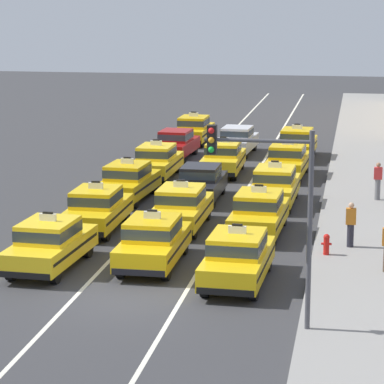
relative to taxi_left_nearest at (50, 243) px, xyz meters
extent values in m
plane|color=#353538|center=(3.28, -2.64, -0.88)|extent=(160.00, 160.00, 0.00)
cube|color=silver|center=(1.68, 17.36, -0.87)|extent=(0.14, 80.00, 0.01)
cube|color=silver|center=(4.88, 17.36, -0.87)|extent=(0.14, 80.00, 0.01)
cube|color=gray|center=(10.48, 12.36, -0.80)|extent=(4.00, 90.00, 0.15)
cylinder|color=black|center=(-0.66, 1.61, -0.56)|extent=(0.27, 0.65, 0.64)
cylinder|color=black|center=(0.82, 1.54, -0.56)|extent=(0.27, 0.65, 0.64)
cylinder|color=black|center=(-0.81, -1.44, -0.56)|extent=(0.27, 0.65, 0.64)
cylinder|color=black|center=(0.66, -1.52, -0.56)|extent=(0.27, 0.65, 0.64)
cube|color=yellow|center=(0.00, 0.05, -0.21)|extent=(2.02, 4.58, 0.70)
cube|color=black|center=(0.00, 0.05, -0.16)|extent=(2.02, 4.23, 0.10)
cube|color=yellow|center=(0.00, -0.10, 0.46)|extent=(1.70, 2.18, 0.64)
cube|color=#2D3842|center=(0.00, -0.10, 0.46)|extent=(1.72, 2.20, 0.35)
cube|color=white|center=(0.00, -0.10, 0.90)|extent=(0.57, 0.15, 0.24)
cube|color=black|center=(0.00, -0.10, 1.05)|extent=(0.33, 0.13, 0.06)
cube|color=black|center=(0.11, 2.26, -0.46)|extent=(1.71, 0.22, 0.20)
cube|color=black|center=(-0.11, -2.16, -0.46)|extent=(1.71, 0.22, 0.20)
cylinder|color=black|center=(-0.63, 6.84, -0.56)|extent=(0.24, 0.64, 0.64)
cylinder|color=black|center=(0.84, 6.85, -0.56)|extent=(0.24, 0.64, 0.64)
cylinder|color=black|center=(-0.61, 3.78, -0.56)|extent=(0.24, 0.64, 0.64)
cylinder|color=black|center=(0.87, 3.79, -0.56)|extent=(0.24, 0.64, 0.64)
cube|color=yellow|center=(0.12, 5.31, -0.21)|extent=(1.83, 4.51, 0.70)
cube|color=black|center=(0.12, 5.31, -0.16)|extent=(1.85, 4.15, 0.10)
cube|color=yellow|center=(0.12, 5.16, 0.46)|extent=(1.61, 2.11, 0.64)
cube|color=#2D3842|center=(0.12, 5.16, 0.46)|extent=(1.64, 2.13, 0.35)
cube|color=white|center=(0.12, 5.16, 0.90)|extent=(0.56, 0.12, 0.24)
cube|color=black|center=(0.12, 5.16, 1.05)|extent=(0.32, 0.11, 0.06)
cube|color=black|center=(0.10, 7.52, -0.46)|extent=(1.71, 0.15, 0.20)
cube|color=black|center=(0.13, 3.10, -0.46)|extent=(1.71, 0.15, 0.20)
cylinder|color=black|center=(-0.65, 12.35, -0.56)|extent=(0.28, 0.65, 0.64)
cylinder|color=black|center=(0.82, 12.27, -0.56)|extent=(0.28, 0.65, 0.64)
cylinder|color=black|center=(-0.83, 9.30, -0.56)|extent=(0.28, 0.65, 0.64)
cylinder|color=black|center=(0.65, 9.22, -0.56)|extent=(0.28, 0.65, 0.64)
cube|color=yellow|center=(0.00, 10.79, -0.21)|extent=(2.05, 4.59, 0.70)
cube|color=black|center=(0.00, 10.79, -0.16)|extent=(2.05, 4.24, 0.10)
cube|color=yellow|center=(-0.01, 10.64, 0.46)|extent=(1.72, 2.19, 0.64)
cube|color=#2D3842|center=(-0.01, 10.64, 0.46)|extent=(1.74, 2.21, 0.35)
cube|color=white|center=(-0.01, 10.64, 0.90)|extent=(0.57, 0.15, 0.24)
cube|color=black|center=(-0.01, 10.64, 1.05)|extent=(0.33, 0.13, 0.06)
cube|color=black|center=(0.12, 12.99, -0.46)|extent=(1.72, 0.24, 0.20)
cube|color=black|center=(-0.13, 8.58, -0.46)|extent=(1.72, 0.24, 0.20)
cylinder|color=black|center=(-0.56, 17.51, -0.56)|extent=(0.25, 0.64, 0.64)
cylinder|color=black|center=(0.91, 17.50, -0.56)|extent=(0.25, 0.64, 0.64)
cylinder|color=black|center=(-0.60, 14.46, -0.56)|extent=(0.25, 0.64, 0.64)
cylinder|color=black|center=(0.88, 14.44, -0.56)|extent=(0.25, 0.64, 0.64)
cube|color=yellow|center=(0.16, 15.98, -0.21)|extent=(1.85, 4.52, 0.70)
cube|color=black|center=(0.16, 15.98, -0.16)|extent=(1.87, 4.16, 0.10)
cube|color=yellow|center=(0.16, 15.83, 0.46)|extent=(1.62, 2.12, 0.64)
cube|color=#2D3842|center=(0.16, 15.83, 0.46)|extent=(1.64, 2.14, 0.35)
cube|color=white|center=(0.16, 15.83, 0.90)|extent=(0.56, 0.13, 0.24)
cube|color=black|center=(0.16, 15.83, 1.05)|extent=(0.32, 0.11, 0.06)
cube|color=black|center=(0.18, 18.19, -0.46)|extent=(1.71, 0.16, 0.20)
cube|color=black|center=(0.13, 13.77, -0.46)|extent=(1.71, 0.16, 0.20)
cylinder|color=black|center=(-0.66, 23.26, -0.56)|extent=(0.28, 0.65, 0.64)
cylinder|color=black|center=(0.79, 23.18, -0.56)|extent=(0.28, 0.65, 0.64)
cylinder|color=black|center=(-0.82, 20.43, -0.56)|extent=(0.28, 0.65, 0.64)
cylinder|color=black|center=(0.62, 20.35, -0.56)|extent=(0.28, 0.65, 0.64)
cube|color=maroon|center=(-0.02, 21.80, -0.23)|extent=(2.00, 4.39, 0.66)
cube|color=maroon|center=(-0.02, 21.70, 0.40)|extent=(1.67, 1.99, 0.60)
cube|color=#2D3842|center=(-0.02, 21.70, 0.40)|extent=(1.69, 2.01, 0.33)
cylinder|color=black|center=(-0.67, 28.75, -0.56)|extent=(0.25, 0.64, 0.64)
cylinder|color=black|center=(0.81, 28.72, -0.56)|extent=(0.25, 0.64, 0.64)
cylinder|color=black|center=(-0.73, 25.69, -0.56)|extent=(0.25, 0.64, 0.64)
cylinder|color=black|center=(0.75, 25.66, -0.56)|extent=(0.25, 0.64, 0.64)
cube|color=yellow|center=(0.04, 27.21, -0.21)|extent=(1.88, 4.53, 0.70)
cube|color=black|center=(0.04, 27.21, -0.16)|extent=(1.89, 4.17, 0.10)
cube|color=yellow|center=(0.04, 27.06, 0.46)|extent=(1.64, 2.13, 0.64)
cube|color=#2D3842|center=(0.04, 27.06, 0.46)|extent=(1.66, 2.15, 0.35)
cube|color=white|center=(0.04, 27.06, 0.90)|extent=(0.56, 0.13, 0.24)
cube|color=black|center=(0.04, 27.06, 1.05)|extent=(0.32, 0.12, 0.06)
cube|color=black|center=(0.08, 29.42, -0.46)|extent=(1.71, 0.17, 0.20)
cube|color=black|center=(0.00, 25.00, -0.46)|extent=(1.71, 0.17, 0.20)
cylinder|color=black|center=(2.55, 2.49, -0.56)|extent=(0.24, 0.64, 0.64)
cylinder|color=black|center=(4.02, 2.50, -0.56)|extent=(0.24, 0.64, 0.64)
cylinder|color=black|center=(2.55, -0.57, -0.56)|extent=(0.24, 0.64, 0.64)
cylinder|color=black|center=(4.03, -0.56, -0.56)|extent=(0.24, 0.64, 0.64)
cube|color=yellow|center=(3.29, 0.97, -0.21)|extent=(1.81, 4.50, 0.70)
cube|color=black|center=(3.29, 0.97, -0.16)|extent=(1.83, 4.14, 0.10)
cube|color=yellow|center=(3.29, 0.82, 0.46)|extent=(1.60, 2.10, 0.64)
cube|color=#2D3842|center=(3.29, 0.82, 0.46)|extent=(1.62, 2.12, 0.35)
cube|color=white|center=(3.29, 0.82, 0.90)|extent=(0.56, 0.12, 0.24)
cube|color=black|center=(3.29, 0.82, 1.05)|extent=(0.32, 0.11, 0.06)
cube|color=black|center=(3.29, 3.18, -0.46)|extent=(1.71, 0.14, 0.20)
cube|color=black|center=(3.29, -1.24, -0.46)|extent=(1.71, 0.14, 0.20)
cylinder|color=black|center=(2.53, 7.70, -0.56)|extent=(0.24, 0.64, 0.64)
cylinder|color=black|center=(4.00, 7.69, -0.56)|extent=(0.24, 0.64, 0.64)
cylinder|color=black|center=(2.51, 4.64, -0.56)|extent=(0.24, 0.64, 0.64)
cylinder|color=black|center=(3.98, 4.63, -0.56)|extent=(0.24, 0.64, 0.64)
cube|color=yellow|center=(3.26, 6.17, -0.21)|extent=(1.83, 4.51, 0.70)
cube|color=black|center=(3.26, 6.17, -0.16)|extent=(1.85, 4.15, 0.10)
cube|color=yellow|center=(3.25, 6.02, 0.46)|extent=(1.61, 2.11, 0.64)
cube|color=#2D3842|center=(3.25, 6.02, 0.46)|extent=(1.63, 2.13, 0.35)
cube|color=white|center=(3.25, 6.02, 0.90)|extent=(0.56, 0.12, 0.24)
cube|color=black|center=(3.25, 6.02, 1.05)|extent=(0.32, 0.11, 0.06)
cube|color=black|center=(3.27, 8.38, -0.46)|extent=(1.71, 0.15, 0.20)
cube|color=black|center=(3.24, 3.96, -0.46)|extent=(1.71, 0.15, 0.20)
cylinder|color=black|center=(2.44, 12.67, -0.56)|extent=(0.24, 0.64, 0.64)
cylinder|color=black|center=(3.89, 12.67, -0.56)|extent=(0.24, 0.64, 0.64)
cylinder|color=black|center=(2.44, 9.84, -0.56)|extent=(0.24, 0.64, 0.64)
cylinder|color=black|center=(3.89, 9.84, -0.56)|extent=(0.24, 0.64, 0.64)
cube|color=black|center=(3.16, 11.26, -0.23)|extent=(1.76, 4.30, 0.66)
cube|color=black|center=(3.16, 11.16, 0.40)|extent=(1.56, 1.90, 0.60)
cube|color=#2D3842|center=(3.16, 11.16, 0.40)|extent=(1.58, 1.92, 0.33)
cylinder|color=black|center=(2.50, 19.01, -0.56)|extent=(0.25, 0.64, 0.64)
cylinder|color=black|center=(3.97, 19.03, -0.56)|extent=(0.25, 0.64, 0.64)
cylinder|color=black|center=(2.54, 15.95, -0.56)|extent=(0.25, 0.64, 0.64)
cylinder|color=black|center=(4.02, 15.97, -0.56)|extent=(0.25, 0.64, 0.64)
cube|color=yellow|center=(3.26, 17.49, -0.21)|extent=(1.86, 4.53, 0.70)
cube|color=black|center=(3.26, 17.49, -0.16)|extent=(1.88, 4.17, 0.10)
cube|color=yellow|center=(3.26, 17.34, 0.46)|extent=(1.63, 2.12, 0.64)
cube|color=#2D3842|center=(3.26, 17.34, 0.46)|extent=(1.65, 2.14, 0.35)
cube|color=white|center=(3.26, 17.34, 0.90)|extent=(0.56, 0.13, 0.24)
cube|color=black|center=(3.26, 17.34, 1.05)|extent=(0.32, 0.11, 0.06)
cube|color=black|center=(3.23, 19.70, -0.46)|extent=(1.71, 0.16, 0.20)
cube|color=black|center=(3.29, 15.28, -0.46)|extent=(1.71, 0.16, 0.20)
cylinder|color=black|center=(2.52, 25.15, -0.56)|extent=(0.27, 0.65, 0.64)
cylinder|color=black|center=(3.96, 25.07, -0.56)|extent=(0.27, 0.65, 0.64)
cylinder|color=black|center=(2.37, 22.31, -0.56)|extent=(0.27, 0.65, 0.64)
cylinder|color=black|center=(3.81, 22.24, -0.56)|extent=(0.27, 0.65, 0.64)
cube|color=silver|center=(3.16, 23.69, -0.23)|extent=(1.99, 4.39, 0.66)
cube|color=silver|center=(3.16, 23.59, 0.40)|extent=(1.66, 1.98, 0.60)
cube|color=#2D3842|center=(3.16, 23.59, 0.40)|extent=(1.68, 2.00, 0.33)
cylinder|color=black|center=(5.63, 1.06, -0.56)|extent=(0.26, 0.65, 0.64)
cylinder|color=black|center=(7.10, 1.01, -0.56)|extent=(0.26, 0.65, 0.64)
cylinder|color=black|center=(5.53, -2.00, -0.56)|extent=(0.26, 0.65, 0.64)
cylinder|color=black|center=(7.00, -2.05, -0.56)|extent=(0.26, 0.65, 0.64)
cube|color=yellow|center=(6.32, -0.50, -0.21)|extent=(1.95, 4.56, 0.70)
cube|color=black|center=(6.32, -0.50, -0.16)|extent=(1.96, 4.20, 0.10)
cube|color=yellow|center=(6.31, -0.65, 0.46)|extent=(1.67, 2.15, 0.64)
cube|color=#2D3842|center=(6.31, -0.65, 0.46)|extent=(1.69, 2.17, 0.35)
cube|color=white|center=(6.31, -0.65, 0.90)|extent=(0.56, 0.14, 0.24)
cube|color=black|center=(6.31, -0.65, 1.05)|extent=(0.32, 0.12, 0.06)
cube|color=black|center=(6.39, 1.71, -0.46)|extent=(1.71, 0.20, 0.20)
cube|color=black|center=(6.24, -2.71, -0.46)|extent=(1.71, 0.20, 0.20)
cylinder|color=black|center=(5.64, 7.30, -0.56)|extent=(0.26, 0.65, 0.64)
cylinder|color=black|center=(7.11, 7.25, -0.56)|extent=(0.26, 0.65, 0.64)
cylinder|color=black|center=(5.53, 4.24, -0.56)|extent=(0.26, 0.65, 0.64)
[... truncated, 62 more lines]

